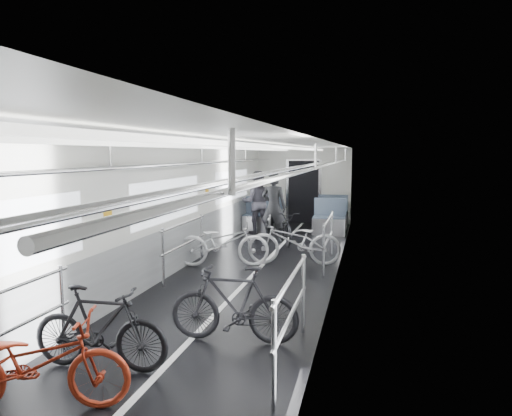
% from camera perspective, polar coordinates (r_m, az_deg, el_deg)
% --- Properties ---
extents(car_shell, '(3.02, 14.01, 2.41)m').
position_cam_1_polar(car_shell, '(9.65, 1.65, 0.23)').
color(car_shell, black).
rests_on(car_shell, ground).
extents(bike_left_near, '(1.72, 1.01, 0.86)m').
position_cam_1_polar(bike_left_near, '(4.61, -25.76, -17.02)').
color(bike_left_near, '#9B2813').
rests_on(bike_left_near, floor).
extents(bike_left_mid, '(1.51, 0.51, 0.89)m').
position_cam_1_polar(bike_left_mid, '(5.13, -18.94, -14.01)').
color(bike_left_mid, black).
rests_on(bike_left_mid, floor).
extents(bike_left_far, '(1.94, 1.11, 0.97)m').
position_cam_1_polar(bike_left_far, '(9.11, -4.17, -4.28)').
color(bike_left_far, silver).
rests_on(bike_left_far, floor).
extents(bike_right_near, '(1.58, 0.54, 0.93)m').
position_cam_1_polar(bike_right_near, '(5.53, -2.79, -11.88)').
color(bike_right_near, black).
rests_on(bike_right_near, floor).
extents(bike_right_mid, '(1.96, 0.95, 0.99)m').
position_cam_1_polar(bike_right_mid, '(9.21, 4.78, -4.10)').
color(bike_right_mid, '#ABACB0').
rests_on(bike_right_mid, floor).
extents(bike_aisle, '(1.02, 1.64, 0.81)m').
position_cam_1_polar(bike_aisle, '(11.44, 3.73, -2.38)').
color(bike_aisle, black).
rests_on(bike_aisle, floor).
extents(person_standing, '(0.70, 0.52, 1.77)m').
position_cam_1_polar(person_standing, '(11.54, 2.24, 0.12)').
color(person_standing, black).
rests_on(person_standing, floor).
extents(person_seated, '(0.99, 0.86, 1.75)m').
position_cam_1_polar(person_seated, '(12.73, 0.11, 0.71)').
color(person_seated, '#2B2A31').
rests_on(person_seated, floor).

